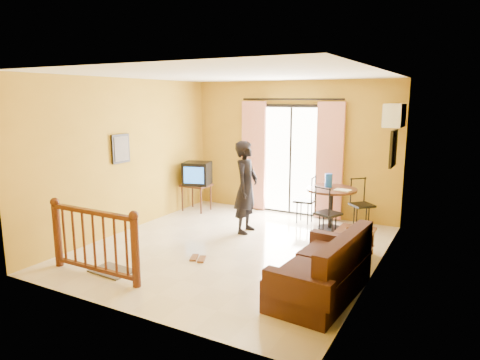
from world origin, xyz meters
The scene contains 19 objects.
ground centered at (0.00, 0.00, 0.00)m, with size 5.00×5.00×0.00m, color beige.
room_shell centered at (0.00, 0.00, 1.70)m, with size 5.00×5.00×5.00m.
balcony_door centered at (0.00, 2.43, 1.19)m, with size 2.25×0.14×2.46m.
tv_table centered at (-1.90, 1.70, 0.51)m, with size 0.59×0.49×0.59m.
television centered at (-1.87, 1.70, 0.83)m, with size 0.67×0.63×0.49m.
picture_left centered at (-2.22, -0.20, 1.55)m, with size 0.05×0.42×0.52m.
dining_table centered at (1.09, 1.78, 0.63)m, with size 0.95×0.95×0.79m.
water_jug centered at (1.01, 1.87, 0.92)m, with size 0.14×0.14×0.26m, color blue.
serving_tray centered at (1.33, 1.68, 0.80)m, with size 0.28×0.18×0.02m, color beige.
dining_chairs centered at (1.11, 1.76, 0.00)m, with size 1.58×1.44×0.95m.
air_conditioner centered at (2.09, 1.95, 2.15)m, with size 0.31×0.60×0.40m.
botanical_print centered at (2.22, 1.30, 1.65)m, with size 0.05×0.50×0.60m.
coffee_table centered at (1.85, 0.37, 0.29)m, with size 0.54×0.98×0.43m.
bowl centered at (1.85, 0.38, 0.47)m, with size 0.21×0.21×0.07m, color brown.
sofa centered at (1.85, -1.00, 0.31)m, with size 0.93×1.79×0.83m.
standing_person centered at (-0.23, 0.86, 0.85)m, with size 0.62×0.40×1.69m, color black.
stair_balustrade centered at (-1.15, -1.90, 0.56)m, with size 1.63×0.13×1.04m.
doormat centered at (-1.06, -1.69, 0.01)m, with size 0.60×0.40×0.02m, color #5B5349.
sandals centered at (-0.23, -0.72, 0.01)m, with size 0.33×0.27×0.03m.
Camera 1 is at (3.32, -5.88, 2.46)m, focal length 32.00 mm.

